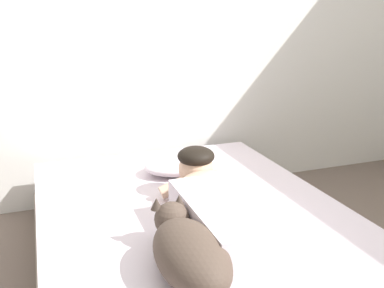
{
  "coord_description": "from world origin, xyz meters",
  "views": [
    {
      "loc": [
        -0.9,
        -1.58,
        1.32
      ],
      "look_at": [
        -0.12,
        0.56,
        0.62
      ],
      "focal_mm": 40.0,
      "sensor_mm": 36.0,
      "label": 1
    }
  ],
  "objects_px": {
    "dog": "(188,250)",
    "person_lying": "(223,203)",
    "coffee_cup": "(187,175)",
    "cell_phone": "(187,209)",
    "bed": "(194,244)",
    "pillow": "(186,164)"
  },
  "relations": [
    {
      "from": "cell_phone",
      "to": "person_lying",
      "type": "bearing_deg",
      "value": -60.47
    },
    {
      "from": "bed",
      "to": "pillow",
      "type": "height_order",
      "value": "pillow"
    },
    {
      "from": "person_lying",
      "to": "cell_phone",
      "type": "bearing_deg",
      "value": 119.53
    },
    {
      "from": "person_lying",
      "to": "cell_phone",
      "type": "xyz_separation_m",
      "value": [
        -0.11,
        0.19,
        -0.1
      ]
    },
    {
      "from": "person_lying",
      "to": "bed",
      "type": "bearing_deg",
      "value": 114.71
    },
    {
      "from": "person_lying",
      "to": "coffee_cup",
      "type": "xyz_separation_m",
      "value": [
        0.02,
        0.56,
        -0.07
      ]
    },
    {
      "from": "pillow",
      "to": "cell_phone",
      "type": "height_order",
      "value": "pillow"
    },
    {
      "from": "dog",
      "to": "person_lying",
      "type": "bearing_deg",
      "value": 48.82
    },
    {
      "from": "pillow",
      "to": "coffee_cup",
      "type": "xyz_separation_m",
      "value": [
        -0.04,
        -0.14,
        -0.02
      ]
    },
    {
      "from": "person_lying",
      "to": "cell_phone",
      "type": "relative_size",
      "value": 6.57
    },
    {
      "from": "coffee_cup",
      "to": "bed",
      "type": "bearing_deg",
      "value": -104.39
    },
    {
      "from": "pillow",
      "to": "person_lying",
      "type": "xyz_separation_m",
      "value": [
        -0.06,
        -0.69,
        0.05
      ]
    },
    {
      "from": "bed",
      "to": "coffee_cup",
      "type": "bearing_deg",
      "value": 75.61
    },
    {
      "from": "bed",
      "to": "pillow",
      "type": "bearing_deg",
      "value": 75.45
    },
    {
      "from": "coffee_cup",
      "to": "cell_phone",
      "type": "xyz_separation_m",
      "value": [
        -0.13,
        -0.37,
        -0.03
      ]
    },
    {
      "from": "coffee_cup",
      "to": "person_lying",
      "type": "bearing_deg",
      "value": -92.08
    },
    {
      "from": "bed",
      "to": "pillow",
      "type": "relative_size",
      "value": 3.98
    },
    {
      "from": "coffee_cup",
      "to": "pillow",
      "type": "bearing_deg",
      "value": 75.0
    },
    {
      "from": "bed",
      "to": "person_lying",
      "type": "xyz_separation_m",
      "value": [
        0.08,
        -0.17,
        0.29
      ]
    },
    {
      "from": "cell_phone",
      "to": "coffee_cup",
      "type": "bearing_deg",
      "value": 70.61
    },
    {
      "from": "bed",
      "to": "cell_phone",
      "type": "relative_size",
      "value": 14.78
    },
    {
      "from": "pillow",
      "to": "person_lying",
      "type": "height_order",
      "value": "person_lying"
    }
  ]
}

